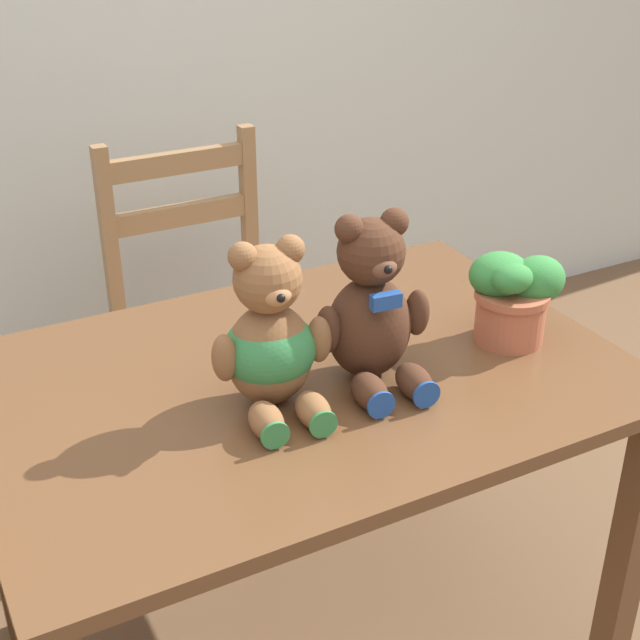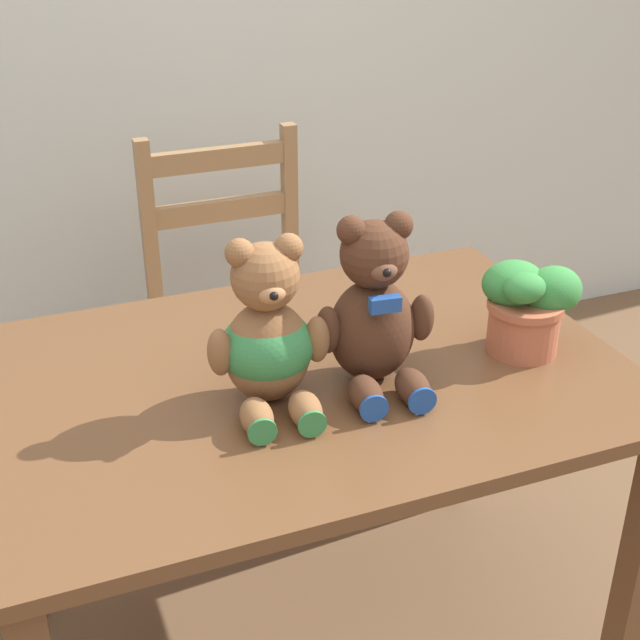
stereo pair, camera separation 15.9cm
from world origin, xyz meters
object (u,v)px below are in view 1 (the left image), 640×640
at_px(wooden_chair_behind, 206,320).
at_px(teddy_bear_left, 271,341).
at_px(teddy_bear_right, 372,310).
at_px(potted_plant, 514,294).

height_order(wooden_chair_behind, teddy_bear_left, teddy_bear_left).
height_order(teddy_bear_right, potted_plant, teddy_bear_right).
height_order(wooden_chair_behind, teddy_bear_right, teddy_bear_right).
distance_m(teddy_bear_left, potted_plant, 0.53).
bearing_deg(potted_plant, teddy_bear_left, 179.04).
height_order(wooden_chair_behind, potted_plant, wooden_chair_behind).
bearing_deg(teddy_bear_left, potted_plant, -175.07).
distance_m(wooden_chair_behind, potted_plant, 1.02).
bearing_deg(potted_plant, teddy_bear_right, 179.17).
bearing_deg(teddy_bear_left, wooden_chair_behind, -96.79).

